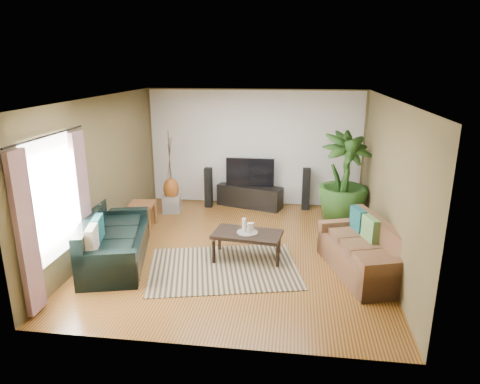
% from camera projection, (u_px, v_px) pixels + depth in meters
% --- Properties ---
extents(floor, '(5.50, 5.50, 0.00)m').
position_uv_depth(floor, '(239.00, 251.00, 7.73)').
color(floor, olive).
rests_on(floor, ground).
extents(ceiling, '(5.50, 5.50, 0.00)m').
position_uv_depth(ceiling, '(238.00, 99.00, 6.95)').
color(ceiling, white).
rests_on(ceiling, ground).
extents(wall_back, '(5.00, 0.00, 5.00)m').
position_uv_depth(wall_back, '(254.00, 148.00, 9.95)').
color(wall_back, brown).
rests_on(wall_back, ground).
extents(wall_front, '(5.00, 0.00, 5.00)m').
position_uv_depth(wall_front, '(205.00, 243.00, 4.73)').
color(wall_front, brown).
rests_on(wall_front, ground).
extents(wall_left, '(0.00, 5.50, 5.50)m').
position_uv_depth(wall_left, '(100.00, 174.00, 7.65)').
color(wall_left, brown).
rests_on(wall_left, ground).
extents(wall_right, '(0.00, 5.50, 5.50)m').
position_uv_depth(wall_right, '(389.00, 184.00, 7.03)').
color(wall_right, brown).
rests_on(wall_right, ground).
extents(backwall_panel, '(4.90, 0.00, 4.90)m').
position_uv_depth(backwall_panel, '(254.00, 148.00, 9.94)').
color(backwall_panel, white).
rests_on(backwall_panel, ground).
extents(window_pane, '(0.00, 1.80, 1.80)m').
position_uv_depth(window_pane, '(52.00, 198.00, 6.12)').
color(window_pane, white).
rests_on(window_pane, ground).
extents(curtain_near, '(0.08, 0.35, 2.20)m').
position_uv_depth(curtain_near, '(26.00, 235.00, 5.47)').
color(curtain_near, gray).
rests_on(curtain_near, ground).
extents(curtain_far, '(0.08, 0.35, 2.20)m').
position_uv_depth(curtain_far, '(82.00, 199.00, 6.90)').
color(curtain_far, gray).
rests_on(curtain_far, ground).
extents(curtain_rod, '(0.03, 1.90, 0.03)m').
position_uv_depth(curtain_rod, '(47.00, 136.00, 5.85)').
color(curtain_rod, black).
rests_on(curtain_rod, ground).
extents(sofa_left, '(1.41, 2.28, 0.85)m').
position_uv_depth(sofa_left, '(116.00, 237.00, 7.24)').
color(sofa_left, black).
rests_on(sofa_left, floor).
extents(sofa_right, '(1.32, 1.97, 0.85)m').
position_uv_depth(sofa_right, '(362.00, 248.00, 6.81)').
color(sofa_right, brown).
rests_on(sofa_right, floor).
extents(area_rug, '(2.75, 2.22, 0.01)m').
position_uv_depth(area_rug, '(224.00, 268.00, 7.07)').
color(area_rug, tan).
rests_on(area_rug, floor).
extents(coffee_table, '(1.23, 0.78, 0.47)m').
position_uv_depth(coffee_table, '(247.00, 245.00, 7.38)').
color(coffee_table, black).
rests_on(coffee_table, floor).
extents(candle_tray, '(0.36, 0.36, 0.02)m').
position_uv_depth(candle_tray, '(247.00, 232.00, 7.30)').
color(candle_tray, gray).
rests_on(candle_tray, coffee_table).
extents(candle_tall, '(0.07, 0.07, 0.23)m').
position_uv_depth(candle_tall, '(244.00, 225.00, 7.30)').
color(candle_tall, beige).
rests_on(candle_tall, candle_tray).
extents(candle_mid, '(0.07, 0.07, 0.18)m').
position_uv_depth(candle_mid, '(249.00, 228.00, 7.23)').
color(candle_mid, white).
rests_on(candle_mid, candle_tray).
extents(candle_short, '(0.07, 0.07, 0.15)m').
position_uv_depth(candle_short, '(252.00, 227.00, 7.33)').
color(candle_short, beige).
rests_on(candle_short, candle_tray).
extents(tv_stand, '(1.58, 0.88, 0.51)m').
position_uv_depth(tv_stand, '(250.00, 196.00, 10.04)').
color(tv_stand, black).
rests_on(tv_stand, floor).
extents(television, '(1.11, 0.06, 0.66)m').
position_uv_depth(television, '(250.00, 172.00, 9.87)').
color(television, black).
rests_on(television, tv_stand).
extents(speaker_left, '(0.17, 0.19, 0.93)m').
position_uv_depth(speaker_left, '(208.00, 188.00, 9.98)').
color(speaker_left, black).
rests_on(speaker_left, floor).
extents(speaker_right, '(0.18, 0.20, 0.96)m').
position_uv_depth(speaker_right, '(306.00, 189.00, 9.81)').
color(speaker_right, black).
rests_on(speaker_right, floor).
extents(potted_plant, '(1.42, 1.42, 1.91)m').
position_uv_depth(potted_plant, '(344.00, 178.00, 8.88)').
color(potted_plant, '#234818').
rests_on(potted_plant, floor).
extents(plant_pot, '(0.35, 0.35, 0.27)m').
position_uv_depth(plant_pot, '(341.00, 215.00, 9.11)').
color(plant_pot, black).
rests_on(plant_pot, floor).
extents(pedestal, '(0.43, 0.43, 0.38)m').
position_uv_depth(pedestal, '(172.00, 204.00, 9.70)').
color(pedestal, gray).
rests_on(pedestal, floor).
extents(vase, '(0.35, 0.35, 0.49)m').
position_uv_depth(vase, '(171.00, 188.00, 9.59)').
color(vase, '#904A1A').
rests_on(vase, pedestal).
extents(side_table, '(0.53, 0.53, 0.52)m').
position_uv_depth(side_table, '(143.00, 215.00, 8.79)').
color(side_table, brown).
rests_on(side_table, floor).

